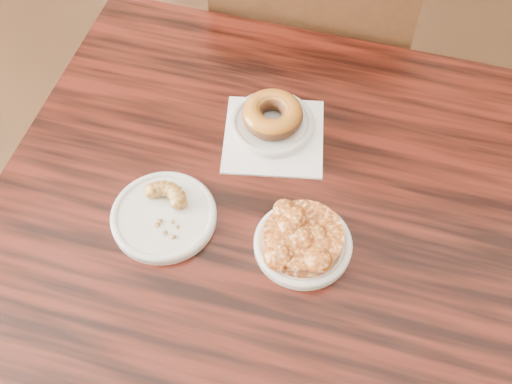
# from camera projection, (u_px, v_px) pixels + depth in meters

# --- Properties ---
(cafe_table) EXTENTS (0.98, 0.98, 0.75)m
(cafe_table) POSITION_uv_depth(u_px,v_px,m) (255.00, 302.00, 1.34)
(cafe_table) COLOR black
(cafe_table) RESTS_ON floor
(chair_far) EXTENTS (0.54, 0.54, 0.90)m
(chair_far) POSITION_uv_depth(u_px,v_px,m) (319.00, 59.00, 1.63)
(chair_far) COLOR black
(chair_far) RESTS_ON floor
(napkin) EXTENTS (0.17, 0.17, 0.00)m
(napkin) POSITION_uv_depth(u_px,v_px,m) (274.00, 136.00, 1.10)
(napkin) COLOR white
(napkin) RESTS_ON cafe_table
(plate_donut) EXTENTS (0.15, 0.15, 0.01)m
(plate_donut) POSITION_uv_depth(u_px,v_px,m) (272.00, 124.00, 1.11)
(plate_donut) COLOR silver
(plate_donut) RESTS_ON napkin
(plate_cruller) EXTENTS (0.17, 0.17, 0.01)m
(plate_cruller) POSITION_uv_depth(u_px,v_px,m) (164.00, 217.00, 1.01)
(plate_cruller) COLOR silver
(plate_cruller) RESTS_ON cafe_table
(plate_fritter) EXTENTS (0.15, 0.15, 0.01)m
(plate_fritter) POSITION_uv_depth(u_px,v_px,m) (303.00, 244.00, 0.98)
(plate_fritter) COLOR white
(plate_fritter) RESTS_ON cafe_table
(glazed_donut) EXTENTS (0.10, 0.10, 0.04)m
(glazed_donut) POSITION_uv_depth(u_px,v_px,m) (272.00, 115.00, 1.09)
(glazed_donut) COLOR #965C15
(glazed_donut) RESTS_ON plate_donut
(apple_fritter) EXTENTS (0.17, 0.17, 0.04)m
(apple_fritter) POSITION_uv_depth(u_px,v_px,m) (304.00, 236.00, 0.96)
(apple_fritter) COLOR #4E1D08
(apple_fritter) RESTS_ON plate_fritter
(cruller_fragment) EXTENTS (0.09, 0.09, 0.02)m
(cruller_fragment) POSITION_uv_depth(u_px,v_px,m) (162.00, 210.00, 0.99)
(cruller_fragment) COLOR #5C3612
(cruller_fragment) RESTS_ON plate_cruller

